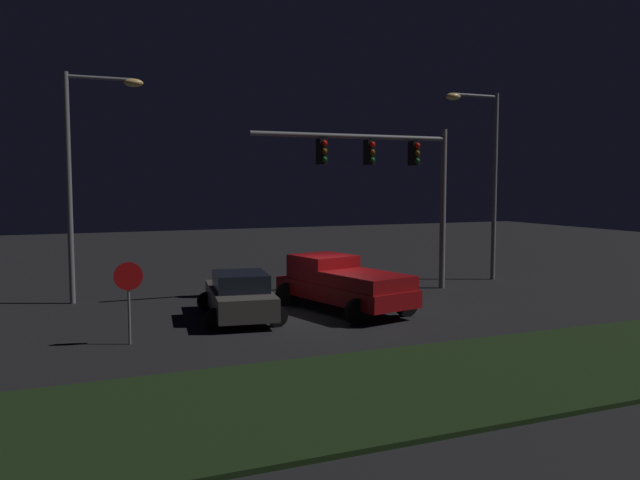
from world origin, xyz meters
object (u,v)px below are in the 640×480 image
at_px(car_sedan, 240,296).
at_px(street_lamp_left, 85,159).
at_px(traffic_signal_gantry, 391,168).
at_px(stop_sign, 129,287).
at_px(street_lamp_right, 485,163).
at_px(pickup_truck, 341,281).

distance_m(car_sedan, street_lamp_left, 7.89).
bearing_deg(street_lamp_left, traffic_signal_gantry, -11.82).
relative_size(traffic_signal_gantry, stop_sign, 3.73).
distance_m(street_lamp_left, stop_sign, 7.92).
bearing_deg(stop_sign, car_sedan, 29.37).
bearing_deg(car_sedan, street_lamp_right, -64.23).
height_order(traffic_signal_gantry, street_lamp_right, street_lamp_right).
xyz_separation_m(pickup_truck, traffic_signal_gantry, (3.37, 2.57, 3.90)).
height_order(car_sedan, street_lamp_right, street_lamp_right).
height_order(car_sedan, street_lamp_left, street_lamp_left).
xyz_separation_m(street_lamp_right, stop_sign, (-16.02, -5.88, -3.64)).
distance_m(pickup_truck, traffic_signal_gantry, 5.76).
xyz_separation_m(car_sedan, street_lamp_right, (12.36, 3.82, 4.47)).
bearing_deg(traffic_signal_gantry, car_sedan, -159.36).
xyz_separation_m(pickup_truck, street_lamp_right, (8.78, 3.77, 4.21)).
bearing_deg(street_lamp_right, stop_sign, -159.84).
relative_size(car_sedan, stop_sign, 2.07).
relative_size(pickup_truck, car_sedan, 1.24).
height_order(street_lamp_left, stop_sign, street_lamp_left).
height_order(pickup_truck, street_lamp_left, street_lamp_left).
bearing_deg(stop_sign, street_lamp_right, 20.16).
distance_m(traffic_signal_gantry, street_lamp_left, 11.43).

